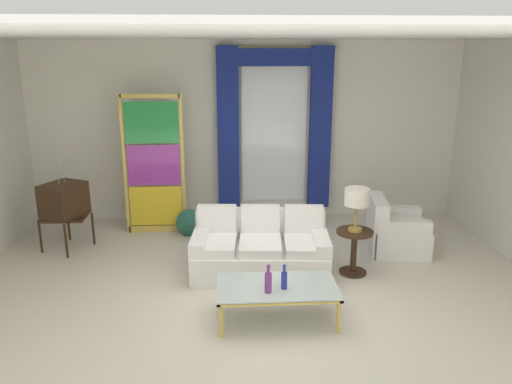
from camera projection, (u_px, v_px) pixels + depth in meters
The scene contains 14 objects.
ground_plane at pixel (259, 297), 6.10m from camera, with size 16.00×16.00×0.00m, color silver.
wall_rear at pixel (247, 131), 8.62m from camera, with size 8.00×0.12×3.00m, color white.
ceiling_slab at pixel (255, 35), 6.03m from camera, with size 8.00×7.60×0.04m, color white.
curtained_window at pixel (275, 118), 8.42m from camera, with size 2.00×0.17×2.70m.
couch_white_long at pixel (260, 250), 6.71m from camera, with size 1.82×1.05×0.86m.
coffee_table at pixel (277, 288), 5.49m from camera, with size 1.30×0.71×0.41m.
bottle_blue_decanter at pixel (268, 281), 5.30m from camera, with size 0.08×0.08×0.32m.
bottle_crystal_tall at pixel (284, 279), 5.38m from camera, with size 0.06×0.06×0.28m.
vintage_tv at pixel (64, 201), 7.36m from camera, with size 0.72×0.75×1.35m.
armchair_white at pixel (394, 232), 7.40m from camera, with size 0.92×0.91×0.80m.
stained_glass_divider at pixel (154, 168), 7.95m from camera, with size 0.95×0.05×2.20m.
peacock_figurine at pixel (189, 224), 7.92m from camera, with size 0.44×0.60×0.50m.
round_side_table at pixel (354, 248), 6.64m from camera, with size 0.48×0.48×0.59m.
table_lamp_brass at pixel (357, 199), 6.45m from camera, with size 0.32×0.32×0.57m.
Camera 1 is at (-0.39, -5.50, 2.90)m, focal length 35.69 mm.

